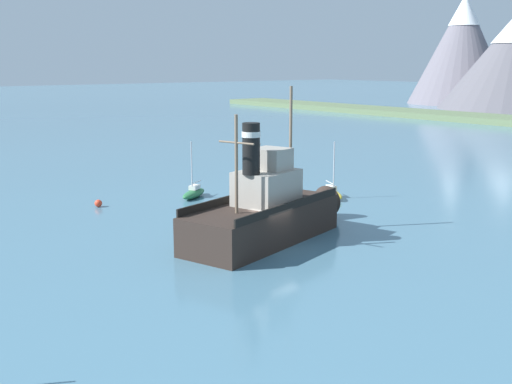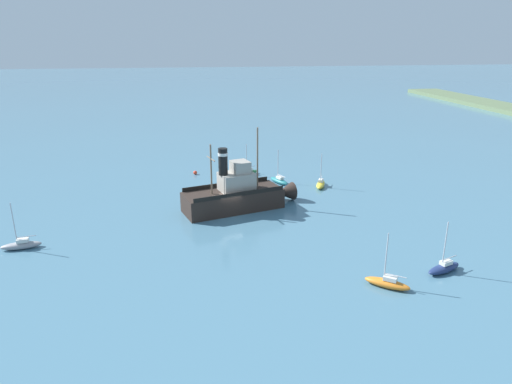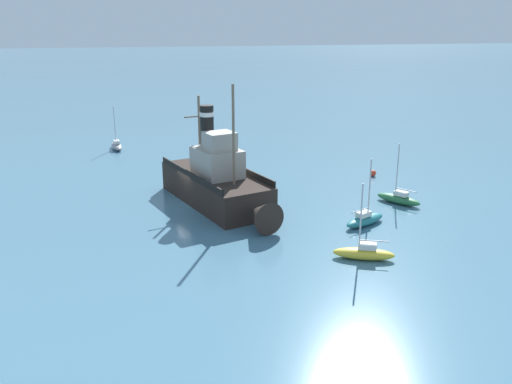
{
  "view_description": "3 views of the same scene",
  "coord_description": "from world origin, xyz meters",
  "views": [
    {
      "loc": [
        29.53,
        -24.76,
        11.4
      ],
      "look_at": [
        -4.07,
        1.71,
        2.77
      ],
      "focal_mm": 45.0,
      "sensor_mm": 36.0,
      "label": 1
    },
    {
      "loc": [
        50.36,
        -5.31,
        19.9
      ],
      "look_at": [
        -0.57,
        3.11,
        2.53
      ],
      "focal_mm": 32.0,
      "sensor_mm": 36.0,
      "label": 2
    },
    {
      "loc": [
        5.45,
        42.02,
        14.08
      ],
      "look_at": [
        -4.56,
        3.32,
        1.54
      ],
      "focal_mm": 38.0,
      "sensor_mm": 36.0,
      "label": 3
    }
  ],
  "objects": [
    {
      "name": "ground_plane",
      "position": [
        0.0,
        0.0,
        0.0
      ],
      "size": [
        600.0,
        600.0,
        0.0
      ],
      "primitive_type": "plane",
      "color": "#477289"
    },
    {
      "name": "old_tugboat",
      "position": [
        -2.02,
        1.07,
        1.83
      ],
      "size": [
        7.52,
        14.77,
        9.9
      ],
      "color": "#2D231E",
      "rests_on": "ground"
    },
    {
      "name": "sailboat_teal",
      "position": [
        -11.45,
        8.29,
        0.43
      ],
      "size": [
        3.91,
        2.6,
        4.9
      ],
      "color": "#23757A",
      "rests_on": "ground"
    },
    {
      "name": "sailboat_yellow",
      "position": [
        -8.8,
        13.75,
        0.43
      ],
      "size": [
        3.92,
        2.55,
        4.9
      ],
      "color": "gold",
      "rests_on": "ground"
    },
    {
      "name": "sailboat_green",
      "position": [
        -16.25,
        4.47,
        0.43
      ],
      "size": [
        2.98,
        3.79,
        4.9
      ],
      "color": "#286B3D",
      "rests_on": "ground"
    },
    {
      "name": "mooring_buoy",
      "position": [
        -17.93,
        -3.56,
        0.3
      ],
      "size": [
        0.6,
        0.6,
        0.6
      ],
      "primitive_type": "sphere",
      "color": "red",
      "rests_on": "ground"
    }
  ]
}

